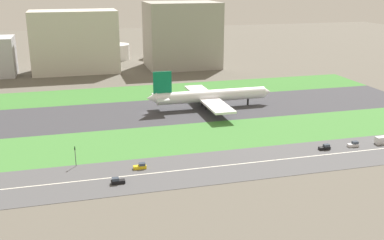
% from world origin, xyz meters
% --- Properties ---
extents(ground_plane, '(800.00, 800.00, 0.00)m').
position_xyz_m(ground_plane, '(0.00, 0.00, 0.00)').
color(ground_plane, '#5B564C').
extents(runway, '(280.00, 46.00, 0.10)m').
position_xyz_m(runway, '(0.00, 0.00, 0.05)').
color(runway, '#38383D').
rests_on(runway, ground_plane).
extents(grass_median_north, '(280.00, 36.00, 0.10)m').
position_xyz_m(grass_median_north, '(0.00, 41.00, 0.05)').
color(grass_median_north, '#3D7A33').
rests_on(grass_median_north, ground_plane).
extents(grass_median_south, '(280.00, 36.00, 0.10)m').
position_xyz_m(grass_median_south, '(0.00, -41.00, 0.05)').
color(grass_median_south, '#427F38').
rests_on(grass_median_south, ground_plane).
extents(highway, '(280.00, 28.00, 0.10)m').
position_xyz_m(highway, '(0.00, -73.00, 0.05)').
color(highway, '#4C4C4F').
rests_on(highway, ground_plane).
extents(highway_centerline, '(266.00, 0.50, 0.01)m').
position_xyz_m(highway_centerline, '(0.00, -73.00, 0.11)').
color(highway_centerline, silver).
rests_on(highway_centerline, highway).
extents(airliner, '(65.00, 56.00, 19.70)m').
position_xyz_m(airliner, '(31.79, 0.00, 6.23)').
color(airliner, white).
rests_on(airliner, runway).
extents(car_3, '(4.40, 1.80, 2.00)m').
position_xyz_m(car_3, '(-13.48, -68.00, 0.92)').
color(car_3, yellow).
rests_on(car_3, highway).
extents(car_4, '(4.40, 1.80, 2.00)m').
position_xyz_m(car_4, '(57.38, -68.00, 0.92)').
color(car_4, black).
rests_on(car_4, highway).
extents(car_1, '(4.40, 1.80, 2.00)m').
position_xyz_m(car_1, '(-22.45, -78.00, 0.92)').
color(car_1, black).
rests_on(car_1, highway).
extents(car_0, '(4.40, 1.80, 2.00)m').
position_xyz_m(car_0, '(69.84, -68.00, 0.92)').
color(car_0, silver).
rests_on(car_0, highway).
extents(traffic_light, '(0.36, 0.50, 7.20)m').
position_xyz_m(traffic_light, '(-34.72, -60.01, 4.29)').
color(traffic_light, '#4C4C51').
rests_on(traffic_light, highway).
extents(hangar_building, '(57.97, 30.36, 41.93)m').
position_xyz_m(hangar_building, '(-29.21, 114.00, 20.97)').
color(hangar_building, beige).
rests_on(hangar_building, ground_plane).
extents(office_tower, '(51.08, 39.51, 46.44)m').
position_xyz_m(office_tower, '(46.50, 114.00, 23.22)').
color(office_tower, '#9E998E').
rests_on(office_tower, ground_plane).
extents(fuel_tank_west, '(22.95, 22.95, 12.08)m').
position_xyz_m(fuel_tank_west, '(2.42, 159.00, 6.04)').
color(fuel_tank_west, silver).
rests_on(fuel_tank_west, ground_plane).
extents(fuel_tank_centre, '(17.27, 17.27, 15.73)m').
position_xyz_m(fuel_tank_centre, '(35.70, 159.00, 7.86)').
color(fuel_tank_centre, silver).
rests_on(fuel_tank_centre, ground_plane).
extents(fuel_tank_east, '(24.15, 24.15, 12.25)m').
position_xyz_m(fuel_tank_east, '(64.73, 159.00, 6.12)').
color(fuel_tank_east, silver).
rests_on(fuel_tank_east, ground_plane).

